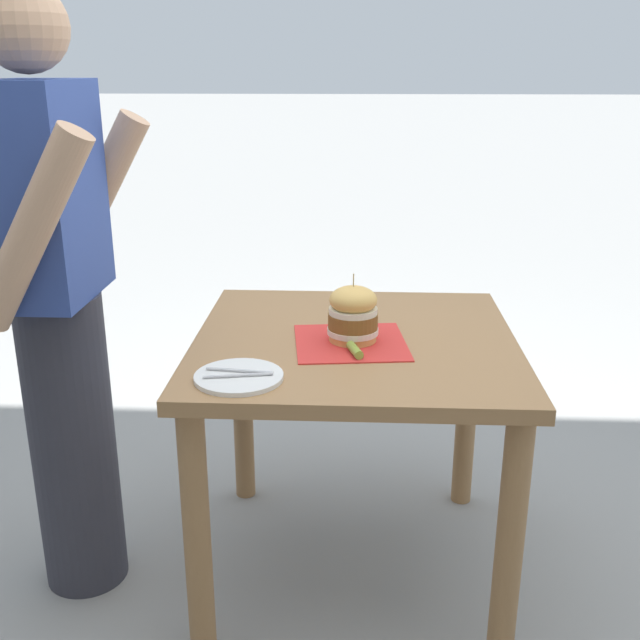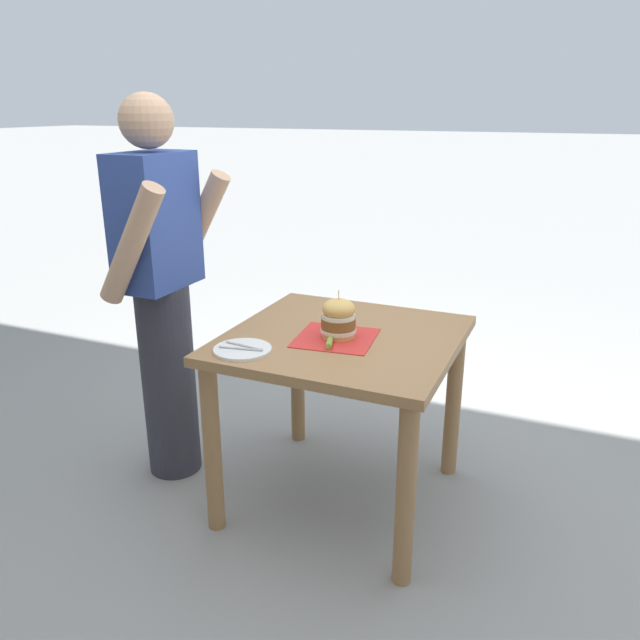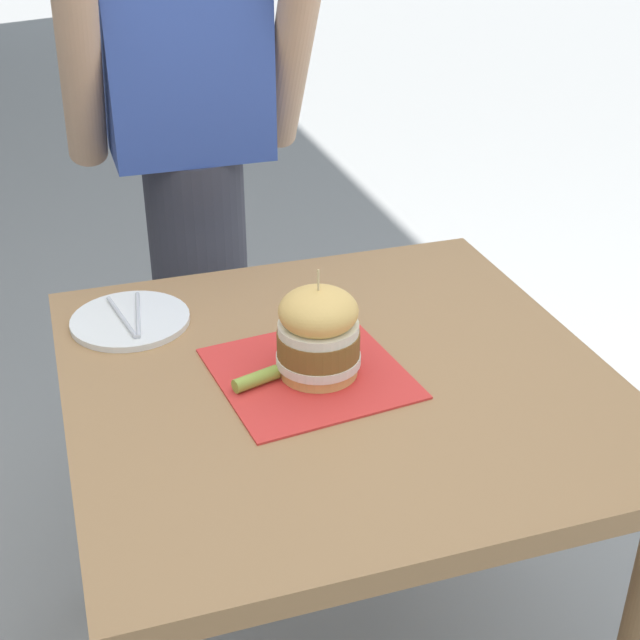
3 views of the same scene
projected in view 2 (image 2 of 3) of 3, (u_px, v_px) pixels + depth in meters
name	position (u px, v px, depth m)	size (l,w,h in m)	color
ground_plane	(341.00, 496.00, 2.76)	(80.00, 80.00, 0.00)	gray
patio_table	(342.00, 366.00, 2.55)	(0.90, 0.90, 0.76)	#9E7247
serving_paper	(336.00, 338.00, 2.47)	(0.30, 0.30, 0.00)	red
sandwich	(338.00, 318.00, 2.46)	(0.14, 0.14, 0.19)	#E5B25B
pickle_spear	(330.00, 343.00, 2.38)	(0.02, 0.02, 0.08)	#8EA83D
side_plate_with_forks	(242.00, 349.00, 2.34)	(0.22, 0.22, 0.02)	white
diner_across_table	(162.00, 289.00, 2.70)	(0.55, 0.35, 1.69)	#33333D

